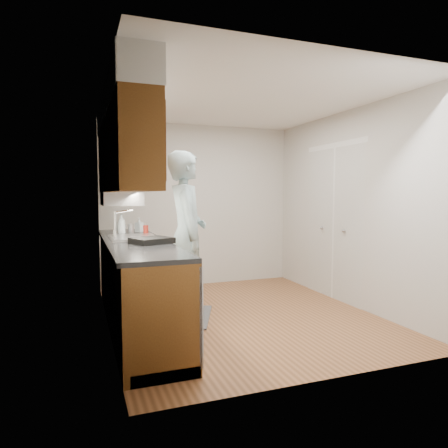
% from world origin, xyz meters
% --- Properties ---
extents(floor, '(3.50, 3.50, 0.00)m').
position_xyz_m(floor, '(0.00, 0.00, 0.00)').
color(floor, '#955E38').
rests_on(floor, ground).
extents(ceiling, '(3.50, 3.50, 0.00)m').
position_xyz_m(ceiling, '(0.00, 0.00, 2.50)').
color(ceiling, white).
rests_on(ceiling, wall_left).
extents(wall_left, '(0.02, 3.50, 2.50)m').
position_xyz_m(wall_left, '(-1.50, 0.00, 1.25)').
color(wall_left, beige).
rests_on(wall_left, floor).
extents(wall_right, '(0.02, 3.50, 2.50)m').
position_xyz_m(wall_right, '(1.50, 0.00, 1.25)').
color(wall_right, beige).
rests_on(wall_right, floor).
extents(wall_back, '(3.00, 0.02, 2.50)m').
position_xyz_m(wall_back, '(0.00, 1.75, 1.25)').
color(wall_back, beige).
rests_on(wall_back, floor).
extents(counter, '(0.64, 2.80, 1.30)m').
position_xyz_m(counter, '(-1.20, -0.00, 0.49)').
color(counter, brown).
rests_on(counter, floor).
extents(upper_cabinets, '(0.47, 2.80, 1.21)m').
position_xyz_m(upper_cabinets, '(-1.33, 0.05, 1.95)').
color(upper_cabinets, brown).
rests_on(upper_cabinets, wall_left).
extents(closet_door, '(0.02, 1.22, 2.05)m').
position_xyz_m(closet_door, '(1.49, 0.30, 1.02)').
color(closet_door, silver).
rests_on(closet_door, wall_right).
extents(floor_mat, '(0.81, 1.01, 0.02)m').
position_xyz_m(floor_mat, '(-0.62, 0.13, 0.01)').
color(floor_mat, slate).
rests_on(floor_mat, floor).
extents(person, '(0.61, 0.83, 2.15)m').
position_xyz_m(person, '(-0.62, 0.13, 1.09)').
color(person, '#90ABB0').
rests_on(person, floor_mat).
extents(soap_bottle_a, '(0.12, 0.12, 0.25)m').
position_xyz_m(soap_bottle_a, '(-1.29, 0.65, 1.07)').
color(soap_bottle_a, silver).
rests_on(soap_bottle_a, counter).
extents(soap_bottle_b, '(0.12, 0.12, 0.18)m').
position_xyz_m(soap_bottle_b, '(-1.04, 0.91, 1.03)').
color(soap_bottle_b, silver).
rests_on(soap_bottle_b, counter).
extents(soap_bottle_c, '(0.18, 0.18, 0.18)m').
position_xyz_m(soap_bottle_c, '(-1.27, 1.02, 1.03)').
color(soap_bottle_c, silver).
rests_on(soap_bottle_c, counter).
extents(soda_can, '(0.06, 0.06, 0.11)m').
position_xyz_m(soda_can, '(-1.02, 0.55, 1.00)').
color(soda_can, '#AE291D').
rests_on(soda_can, counter).
extents(steel_can, '(0.08, 0.08, 0.12)m').
position_xyz_m(steel_can, '(-1.18, 0.67, 1.00)').
color(steel_can, '#A5A5AA').
rests_on(steel_can, counter).
extents(dish_rack, '(0.45, 0.42, 0.06)m').
position_xyz_m(dish_rack, '(-1.10, -0.33, 0.97)').
color(dish_rack, black).
rests_on(dish_rack, counter).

